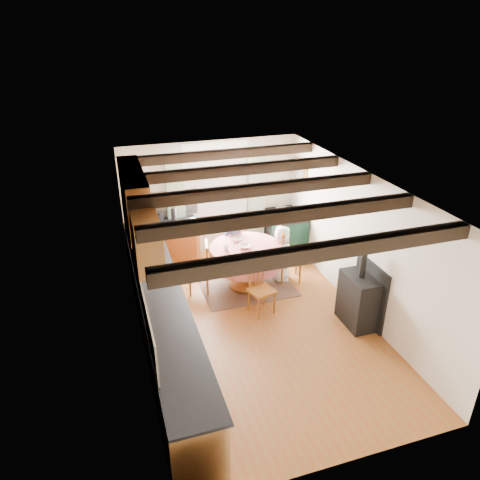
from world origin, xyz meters
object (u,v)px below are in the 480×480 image
object	(u,v)px
chair_right	(290,254)
child_right	(282,254)
chair_near	(262,289)
cast_iron_stove	(360,287)
dining_table	(246,267)
aga_range	(286,233)
child_far	(233,243)
cup	(226,248)
chair_left	(198,268)

from	to	relation	value
chair_right	child_right	distance (m)	0.17
chair_near	cast_iron_stove	size ratio (longest dim) A/B	0.67
dining_table	chair_near	size ratio (longest dim) A/B	1.47
aga_range	child_far	bearing A→B (deg)	-161.92
cast_iron_stove	child_far	xyz separation A→B (m)	(-1.39, 2.30, -0.09)
aga_range	child_right	world-z (taller)	child_right
cast_iron_stove	child_far	world-z (taller)	cast_iron_stove
chair_near	aga_range	bearing A→B (deg)	42.46
chair_near	aga_range	distance (m)	2.32
cup	child_far	bearing A→B (deg)	63.19
chair_near	child_far	bearing A→B (deg)	76.21
cast_iron_stove	child_far	distance (m)	2.69
cast_iron_stove	cup	xyz separation A→B (m)	(-1.73, 1.64, 0.17)
chair_right	aga_range	xyz separation A→B (m)	(0.37, 1.07, -0.08)
dining_table	chair_near	distance (m)	0.89
dining_table	child_far	xyz separation A→B (m)	(-0.05, 0.65, 0.19)
chair_right	cast_iron_stove	world-z (taller)	cast_iron_stove
chair_near	dining_table	bearing A→B (deg)	73.55
child_far	chair_near	bearing A→B (deg)	73.72
aga_range	child_right	bearing A→B (deg)	-116.96
dining_table	aga_range	bearing A→B (deg)	40.84
dining_table	cup	distance (m)	0.59
cup	chair_near	bearing A→B (deg)	-67.89
chair_right	child_right	xyz separation A→B (m)	(-0.16, 0.03, 0.03)
chair_left	aga_range	xyz separation A→B (m)	(2.12, 0.97, -0.04)
dining_table	child_right	bearing A→B (deg)	1.90
chair_left	cast_iron_stove	distance (m)	2.84
child_right	cup	distance (m)	1.13
chair_near	chair_left	distance (m)	1.31
chair_left	cast_iron_stove	bearing A→B (deg)	63.09
chair_near	child_right	distance (m)	1.17
chair_left	cup	xyz separation A→B (m)	(0.50, -0.11, 0.37)
chair_right	child_far	xyz separation A→B (m)	(-0.92, 0.66, 0.07)
dining_table	child_right	size ratio (longest dim) A/B	1.21
aga_range	cup	xyz separation A→B (m)	(-1.62, -1.07, 0.41)
dining_table	cast_iron_stove	size ratio (longest dim) A/B	0.98
dining_table	chair_left	size ratio (longest dim) A/B	1.39
aga_range	cast_iron_stove	xyz separation A→B (m)	(0.11, -2.72, 0.24)
chair_right	child_far	world-z (taller)	child_far
chair_near	child_right	bearing A→B (deg)	36.68
aga_range	cast_iron_stove	distance (m)	2.73
cast_iron_stove	child_far	size ratio (longest dim) A/B	1.15
chair_left	chair_right	xyz separation A→B (m)	(1.75, -0.11, 0.04)
cast_iron_stove	child_right	world-z (taller)	cast_iron_stove
dining_table	chair_right	distance (m)	0.87
chair_left	cup	world-z (taller)	chair_left
dining_table	cup	xyz separation A→B (m)	(-0.38, -0.01, 0.45)
chair_near	cast_iron_stove	xyz separation A→B (m)	(1.37, -0.76, 0.23)
aga_range	child_far	world-z (taller)	child_far
dining_table	chair_left	world-z (taller)	chair_left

